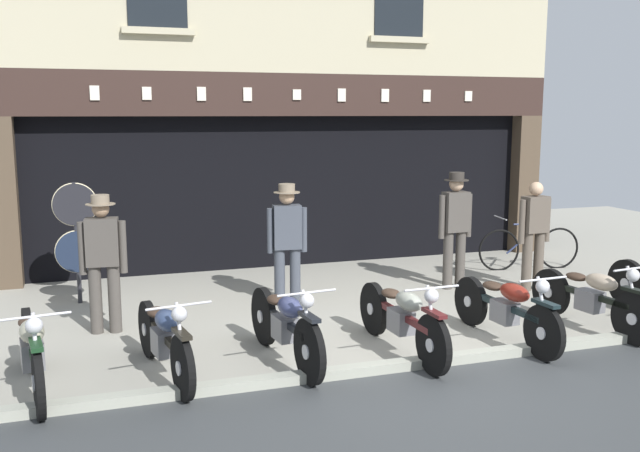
{
  "coord_description": "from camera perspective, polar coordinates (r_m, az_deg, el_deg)",
  "views": [
    {
      "loc": [
        -3.32,
        -6.23,
        2.65
      ],
      "look_at": [
        -0.41,
        2.53,
        1.15
      ],
      "focal_mm": 39.06,
      "sensor_mm": 36.0,
      "label": 1
    }
  ],
  "objects": [
    {
      "name": "salesman_right",
      "position": [
        10.7,
        11.02,
        0.19
      ],
      "size": [
        0.56,
        0.37,
        1.78
      ],
      "rotation": [
        0.0,
        0.0,
        3.2
      ],
      "color": "#47423D",
      "rests_on": "ground"
    },
    {
      "name": "tyre_sign_pole",
      "position": [
        10.22,
        -19.34,
        -0.31
      ],
      "size": [
        0.61,
        0.06,
        1.71
      ],
      "color": "#232328",
      "rests_on": "ground"
    },
    {
      "name": "motorcycle_center_left",
      "position": [
        7.48,
        -2.86,
        -8.02
      ],
      "size": [
        0.62,
        1.99,
        0.93
      ],
      "rotation": [
        0.0,
        0.0,
        3.25
      ],
      "color": "black",
      "rests_on": "ground"
    },
    {
      "name": "motorcycle_center",
      "position": [
        7.81,
        6.74,
        -7.4
      ],
      "size": [
        0.62,
        2.06,
        0.91
      ],
      "rotation": [
        0.0,
        0.0,
        3.18
      ],
      "color": "black",
      "rests_on": "ground"
    },
    {
      "name": "leaning_bicycle",
      "position": [
        12.43,
        16.79,
        -1.67
      ],
      "size": [
        1.79,
        0.51,
        0.95
      ],
      "rotation": [
        0.0,
        0.0,
        1.4
      ],
      "color": "black",
      "rests_on": "ground"
    },
    {
      "name": "advert_board_near",
      "position": [
        13.1,
        8.78,
        5.04
      ],
      "size": [
        0.73,
        0.03,
        0.9
      ],
      "color": "silver"
    },
    {
      "name": "assistant_far_right",
      "position": [
        10.9,
        17.14,
        -0.37
      ],
      "size": [
        0.56,
        0.26,
        1.64
      ],
      "rotation": [
        0.0,
        0.0,
        3.22
      ],
      "color": "brown",
      "rests_on": "ground"
    },
    {
      "name": "shopkeeper_center",
      "position": [
        9.64,
        -2.71,
        -0.96
      ],
      "size": [
        0.56,
        0.36,
        1.69
      ],
      "rotation": [
        0.0,
        0.0,
        3.03
      ],
      "color": "#3D424C",
      "rests_on": "ground"
    },
    {
      "name": "salesman_left",
      "position": [
        8.76,
        -17.35,
        -2.44
      ],
      "size": [
        0.56,
        0.35,
        1.69
      ],
      "rotation": [
        0.0,
        0.0,
        3.02
      ],
      "color": "#47423D",
      "rests_on": "ground"
    },
    {
      "name": "motorcycle_far_left",
      "position": [
        7.25,
        -22.51,
        -9.32
      ],
      "size": [
        0.62,
        1.97,
        0.93
      ],
      "rotation": [
        0.0,
        0.0,
        3.28
      ],
      "color": "black",
      "rests_on": "ground"
    },
    {
      "name": "ground",
      "position": [
        6.77,
        13.19,
        -14.42
      ],
      "size": [
        21.63,
        22.0,
        0.18
      ],
      "color": "#9B988B"
    },
    {
      "name": "shop_facade",
      "position": [
        13.7,
        -4.31,
        5.12
      ],
      "size": [
        9.93,
        4.42,
        6.06
      ],
      "color": "black",
      "rests_on": "ground"
    },
    {
      "name": "motorcycle_right",
      "position": [
        9.23,
        21.37,
        -5.41
      ],
      "size": [
        0.62,
        1.95,
        0.91
      ],
      "rotation": [
        0.0,
        0.0,
        3.26
      ],
      "color": "black",
      "rests_on": "ground"
    },
    {
      "name": "motorcycle_left",
      "position": [
        7.26,
        -12.63,
        -8.89
      ],
      "size": [
        0.62,
        1.93,
        0.91
      ],
      "rotation": [
        0.0,
        0.0,
        3.3
      ],
      "color": "black",
      "rests_on": "ground"
    },
    {
      "name": "motorcycle_center_right",
      "position": [
        8.42,
        15.01,
        -6.46
      ],
      "size": [
        0.62,
        2.0,
        0.91
      ],
      "rotation": [
        0.0,
        0.0,
        3.2
      ],
      "color": "black",
      "rests_on": "ground"
    }
  ]
}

